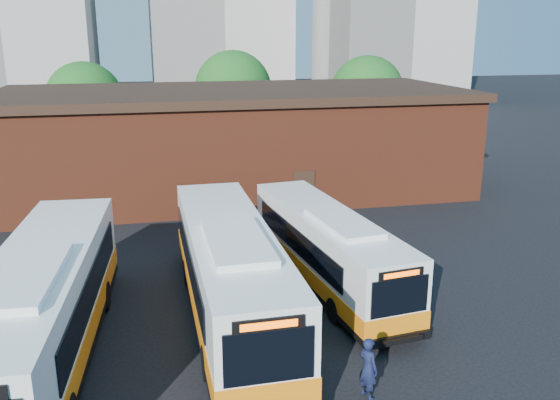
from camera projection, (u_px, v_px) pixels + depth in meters
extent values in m
plane|color=black|center=(324.00, 339.00, 19.62)|extent=(220.00, 220.00, 0.00)
cube|color=white|center=(43.00, 305.00, 17.76)|extent=(3.62, 12.94, 3.04)
cube|color=orange|center=(46.00, 332.00, 18.00)|extent=(3.67, 13.00, 0.75)
cube|color=black|center=(48.00, 347.00, 18.15)|extent=(3.66, 12.99, 0.27)
cube|color=black|center=(92.00, 288.00, 18.29)|extent=(0.76, 9.95, 1.12)
cube|color=white|center=(22.00, 276.00, 15.80)|extent=(2.16, 4.59, 0.23)
cylinder|color=black|center=(33.00, 300.00, 21.20)|extent=(0.42, 1.09, 1.07)
cylinder|color=black|center=(104.00, 296.00, 21.55)|extent=(0.42, 1.09, 1.07)
cube|color=white|center=(230.00, 270.00, 20.47)|extent=(2.82, 12.66, 3.00)
cube|color=orange|center=(231.00, 293.00, 20.71)|extent=(2.87, 12.72, 0.74)
cube|color=black|center=(231.00, 307.00, 20.85)|extent=(2.86, 12.71, 0.26)
cube|color=black|center=(269.00, 357.00, 14.45)|extent=(2.28, 0.09, 1.42)
cube|color=black|center=(269.00, 325.00, 14.20)|extent=(1.79, 0.08, 0.34)
cube|color=#FF5905|center=(269.00, 325.00, 14.16)|extent=(1.42, 0.04, 0.19)
cube|color=black|center=(189.00, 261.00, 20.49)|extent=(0.15, 9.86, 1.11)
cube|color=black|center=(266.00, 255.00, 21.09)|extent=(0.15, 9.86, 1.11)
cube|color=white|center=(237.00, 241.00, 18.55)|extent=(1.87, 4.44, 0.23)
cylinder|color=black|center=(208.00, 363.00, 17.22)|extent=(0.35, 1.06, 1.05)
cylinder|color=black|center=(289.00, 353.00, 17.75)|extent=(0.35, 1.06, 1.05)
cylinder|color=black|center=(188.00, 272.00, 23.73)|extent=(0.35, 1.06, 1.05)
cylinder|color=black|center=(248.00, 267.00, 24.26)|extent=(0.35, 1.06, 1.05)
cube|color=white|center=(327.00, 246.00, 23.46)|extent=(3.65, 11.19, 2.61)
cube|color=orange|center=(327.00, 264.00, 23.67)|extent=(3.70, 11.24, 0.64)
cube|color=black|center=(327.00, 274.00, 23.79)|extent=(3.69, 11.23, 0.23)
cube|color=black|center=(400.00, 297.00, 18.39)|extent=(1.98, 0.30, 1.24)
cube|color=black|center=(401.00, 274.00, 18.18)|extent=(1.55, 0.24, 0.29)
cube|color=#FF5905|center=(402.00, 274.00, 18.15)|extent=(1.23, 0.17, 0.16)
cube|color=black|center=(398.00, 340.00, 18.74)|extent=(2.33, 0.41, 0.29)
cube|color=black|center=(402.00, 340.00, 18.53)|extent=(1.36, 0.51, 0.05)
cube|color=black|center=(405.00, 341.00, 18.36)|extent=(1.32, 0.20, 0.16)
cube|color=black|center=(296.00, 240.00, 23.34)|extent=(1.09, 8.51, 0.96)
cube|color=black|center=(350.00, 234.00, 24.11)|extent=(1.09, 8.51, 0.96)
cube|color=white|center=(343.00, 223.00, 21.84)|extent=(2.04, 4.01, 0.20)
cylinder|color=black|center=(335.00, 310.00, 20.62)|extent=(0.40, 0.94, 0.92)
cylinder|color=black|center=(389.00, 301.00, 21.30)|extent=(0.40, 0.94, 0.92)
cylinder|color=black|center=(278.00, 252.00, 26.09)|extent=(0.40, 0.94, 0.92)
cylinder|color=black|center=(322.00, 246.00, 26.78)|extent=(0.40, 0.94, 0.92)
imported|color=#131837|center=(368.00, 368.00, 16.25)|extent=(0.65, 0.77, 1.81)
cube|color=maroon|center=(234.00, 143.00, 37.58)|extent=(28.00, 12.00, 6.00)
cube|color=black|center=(233.00, 93.00, 36.71)|extent=(28.60, 12.60, 0.50)
cube|color=black|center=(304.00, 192.00, 33.04)|extent=(1.20, 0.08, 2.40)
cylinder|color=#382314|center=(89.00, 142.00, 47.19)|extent=(0.36, 0.36, 2.70)
sphere|color=#165019|center=(85.00, 100.00, 46.29)|extent=(6.00, 6.00, 6.00)
cylinder|color=#382314|center=(234.00, 131.00, 51.55)|extent=(0.36, 0.36, 2.95)
sphere|color=#165019|center=(233.00, 89.00, 50.57)|extent=(6.56, 6.56, 6.56)
cylinder|color=#382314|center=(365.00, 133.00, 51.07)|extent=(0.36, 0.36, 2.81)
sphere|color=#165019|center=(367.00, 93.00, 50.13)|extent=(6.24, 6.24, 6.24)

